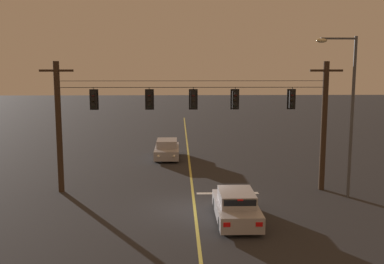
{
  "coord_description": "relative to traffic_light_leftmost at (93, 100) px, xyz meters",
  "views": [
    {
      "loc": [
        -0.77,
        -20.4,
        6.79
      ],
      "look_at": [
        0.0,
        4.25,
        3.16
      ],
      "focal_mm": 40.82,
      "sensor_mm": 36.0,
      "label": 1
    }
  ],
  "objects": [
    {
      "name": "ground_plane",
      "position": [
        5.35,
        -3.23,
        -5.1
      ],
      "size": [
        180.0,
        180.0,
        0.0
      ],
      "primitive_type": "plane",
      "color": "#28282B"
    },
    {
      "name": "lane_centre_stripe",
      "position": [
        5.35,
        6.02,
        -5.1
      ],
      "size": [
        0.14,
        60.0,
        0.01
      ],
      "primitive_type": "cube",
      "color": "#D1C64C",
      "rests_on": "ground"
    },
    {
      "name": "stop_bar_paint",
      "position": [
        7.25,
        -0.58,
        -5.1
      ],
      "size": [
        3.4,
        0.36,
        0.01
      ],
      "primitive_type": "cube",
      "color": "silver",
      "rests_on": "ground"
    },
    {
      "name": "signal_span_assembly",
      "position": [
        5.35,
        0.02,
        -1.38
      ],
      "size": [
        16.34,
        0.32,
        7.15
      ],
      "color": "#38281C",
      "rests_on": "ground"
    },
    {
      "name": "traffic_light_leftmost",
      "position": [
        0.0,
        0.0,
        0.0
      ],
      "size": [
        0.48,
        0.41,
        1.22
      ],
      "color": "black"
    },
    {
      "name": "traffic_light_left_inner",
      "position": [
        3.0,
        0.0,
        0.0
      ],
      "size": [
        0.48,
        0.41,
        1.22
      ],
      "color": "black"
    },
    {
      "name": "traffic_light_centre",
      "position": [
        5.39,
        0.0,
        0.0
      ],
      "size": [
        0.48,
        0.41,
        1.22
      ],
      "color": "black"
    },
    {
      "name": "traffic_light_right_inner",
      "position": [
        7.66,
        0.0,
        0.0
      ],
      "size": [
        0.48,
        0.41,
        1.22
      ],
      "color": "black"
    },
    {
      "name": "traffic_light_rightmost",
      "position": [
        10.78,
        0.0,
        0.0
      ],
      "size": [
        0.48,
        0.41,
        1.22
      ],
      "color": "black"
    },
    {
      "name": "car_waiting_near_lane",
      "position": [
        7.13,
        -4.92,
        -4.45
      ],
      "size": [
        1.8,
        4.33,
        1.39
      ],
      "color": "#A5A5AD",
      "rests_on": "ground"
    },
    {
      "name": "car_oncoming_lead",
      "position": [
        3.69,
        9.09,
        -4.45
      ],
      "size": [
        1.8,
        4.42,
        1.39
      ],
      "color": "#A5A5AD",
      "rests_on": "ground"
    },
    {
      "name": "street_lamp_corner",
      "position": [
        13.23,
        -1.54,
        -0.09
      ],
      "size": [
        2.11,
        0.3,
        8.38
      ],
      "color": "#4C4F54",
      "rests_on": "ground"
    }
  ]
}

